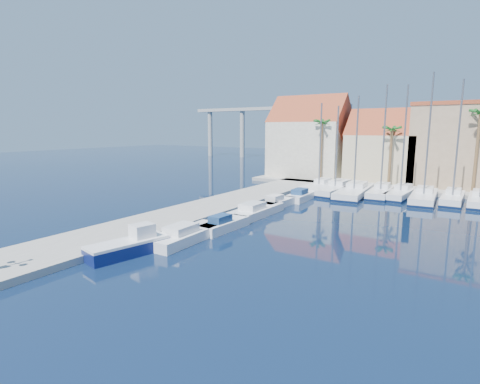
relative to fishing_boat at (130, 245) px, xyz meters
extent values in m
plane|color=black|center=(4.80, -4.00, -0.65)|extent=(260.00, 260.00, 0.00)
cube|color=gray|center=(-4.20, 9.50, -0.40)|extent=(6.00, 77.00, 0.50)
cube|color=gray|center=(14.80, 44.00, -0.40)|extent=(54.00, 16.00, 0.50)
cube|color=#0D1950|center=(-0.03, -0.16, -0.23)|extent=(2.96, 5.85, 0.84)
cube|color=white|center=(-0.03, -0.16, 0.28)|extent=(2.96, 5.85, 0.19)
cube|color=white|center=(0.19, 0.93, 0.79)|extent=(1.49, 1.71, 1.02)
cube|color=white|center=(1.12, 4.55, -0.25)|extent=(2.51, 7.15, 0.80)
cube|color=white|center=(1.14, 3.84, 0.45)|extent=(1.67, 2.53, 0.60)
cube|color=white|center=(1.72, 8.56, -0.25)|extent=(1.85, 5.35, 0.80)
cube|color=navy|center=(1.71, 8.03, 0.45)|extent=(1.24, 1.89, 0.60)
cube|color=white|center=(1.27, 14.65, -0.25)|extent=(2.40, 7.42, 0.80)
cube|color=white|center=(1.27, 13.91, 0.45)|extent=(1.67, 2.60, 0.60)
cube|color=white|center=(1.07, 19.47, -0.25)|extent=(2.05, 5.68, 0.80)
cube|color=white|center=(1.05, 18.91, 0.45)|extent=(1.34, 2.02, 0.60)
cube|color=white|center=(1.56, 24.88, -0.25)|extent=(2.18, 6.20, 0.80)
cube|color=navy|center=(1.58, 24.27, 0.45)|extent=(1.45, 2.19, 0.60)
cube|color=white|center=(0.99, 32.43, -0.15)|extent=(2.76, 8.53, 1.00)
cube|color=#0B1838|center=(0.99, 32.43, -0.47)|extent=(2.82, 8.59, 0.28)
cube|color=white|center=(1.05, 33.27, 0.65)|extent=(1.70, 2.62, 0.60)
cylinder|color=slate|center=(0.96, 32.01, 5.76)|extent=(0.20, 0.20, 10.82)
cube|color=white|center=(3.46, 32.05, -0.15)|extent=(3.60, 11.14, 1.00)
cube|color=#0B1838|center=(3.46, 32.05, -0.47)|extent=(3.66, 11.20, 0.28)
cube|color=white|center=(3.54, 33.14, 0.65)|extent=(2.22, 3.42, 0.60)
cylinder|color=slate|center=(3.43, 31.50, 5.53)|extent=(0.20, 0.20, 10.36)
cube|color=white|center=(6.14, 31.22, -0.15)|extent=(3.89, 11.84, 1.00)
cube|color=#0B1838|center=(6.14, 31.22, -0.47)|extent=(3.95, 11.91, 0.28)
cube|color=white|center=(6.05, 32.39, 0.65)|extent=(2.37, 3.64, 0.60)
cylinder|color=slate|center=(6.18, 30.64, 6.06)|extent=(0.20, 0.20, 11.43)
cube|color=white|center=(9.10, 32.37, -0.15)|extent=(2.80, 8.91, 1.00)
cube|color=#0B1838|center=(9.10, 32.37, -0.47)|extent=(2.86, 8.98, 0.28)
cube|color=white|center=(9.05, 33.24, 0.65)|extent=(1.75, 2.73, 0.60)
cylinder|color=slate|center=(9.13, 31.93, 6.71)|extent=(0.20, 0.20, 12.72)
cube|color=white|center=(11.44, 32.71, -0.15)|extent=(2.87, 8.74, 1.00)
cube|color=#0B1838|center=(11.44, 32.71, -0.47)|extent=(2.93, 8.81, 0.28)
cube|color=white|center=(11.50, 33.57, 0.65)|extent=(1.75, 2.69, 0.60)
cylinder|color=slate|center=(11.40, 32.29, 6.65)|extent=(0.20, 0.20, 12.60)
cube|color=white|center=(14.09, 31.76, -0.15)|extent=(3.06, 9.87, 1.00)
cube|color=#0B1838|center=(14.09, 31.76, -0.47)|extent=(3.13, 9.94, 0.28)
cube|color=white|center=(14.04, 32.74, 0.65)|extent=(1.93, 3.02, 0.60)
cylinder|color=slate|center=(14.12, 31.28, 7.19)|extent=(0.20, 0.20, 13.68)
cube|color=white|center=(17.02, 32.41, -0.15)|extent=(2.14, 8.09, 1.00)
cube|color=#0B1838|center=(17.02, 32.41, -0.47)|extent=(2.20, 8.15, 0.28)
cube|color=white|center=(17.02, 33.22, 0.65)|extent=(1.48, 2.43, 0.60)
cylinder|color=slate|center=(17.02, 32.01, 6.75)|extent=(0.20, 0.20, 12.80)
cube|color=white|center=(19.64, 32.66, -0.15)|extent=(2.20, 8.29, 1.00)
cube|color=#0B1838|center=(19.64, 32.66, -0.47)|extent=(2.26, 8.35, 0.28)
cube|color=white|center=(19.65, 33.49, 0.65)|extent=(1.52, 2.49, 0.60)
cube|color=beige|center=(-5.20, 43.00, 4.35)|extent=(12.00, 9.00, 9.00)
cube|color=#974121|center=(-5.20, 43.00, 8.85)|extent=(12.30, 9.00, 9.00)
cube|color=#CCB78F|center=(6.80, 43.00, 3.35)|extent=(10.00, 8.00, 7.00)
cube|color=#974121|center=(6.80, 43.00, 6.85)|extent=(10.30, 8.00, 8.00)
cube|color=#9C8060|center=(17.80, 44.00, 5.35)|extent=(14.00, 10.00, 11.00)
cube|color=#974121|center=(17.80, 44.00, 11.10)|extent=(14.20, 10.20, 0.50)
cylinder|color=brown|center=(-1.20, 38.00, 4.35)|extent=(0.36, 0.36, 9.00)
sphere|color=#1B6021|center=(-1.20, 38.00, 8.70)|extent=(2.60, 2.60, 2.60)
cylinder|color=brown|center=(8.80, 38.00, 3.85)|extent=(0.36, 0.36, 8.00)
sphere|color=#1B6021|center=(8.80, 38.00, 7.70)|extent=(2.60, 2.60, 2.60)
cylinder|color=brown|center=(18.80, 38.00, 4.85)|extent=(0.36, 0.36, 10.00)
cube|color=#9E9E99|center=(-33.20, 78.00, 13.35)|extent=(48.00, 2.20, 0.90)
cylinder|color=#9E9E99|center=(-53.20, 78.00, 6.35)|extent=(1.40, 1.40, 14.00)
cylinder|color=#9E9E99|center=(-41.20, 78.00, 6.35)|extent=(1.40, 1.40, 14.00)
cylinder|color=#9E9E99|center=(-29.20, 78.00, 6.35)|extent=(1.40, 1.40, 14.00)
cylinder|color=#9E9E99|center=(-17.20, 78.00, 6.35)|extent=(1.40, 1.40, 14.00)
camera|label=1|loc=(19.63, -16.40, 7.85)|focal=28.00mm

